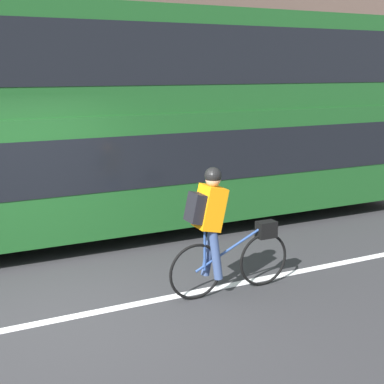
% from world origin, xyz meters
% --- Properties ---
extents(ground_plane, '(80.00, 80.00, 0.00)m').
position_xyz_m(ground_plane, '(0.00, 0.00, 0.00)').
color(ground_plane, '#2D2D30').
extents(road_center_line, '(50.00, 0.14, 0.01)m').
position_xyz_m(road_center_line, '(0.00, -0.09, 0.00)').
color(road_center_line, silver).
rests_on(road_center_line, ground_plane).
extents(bus, '(9.86, 2.55, 3.81)m').
position_xyz_m(bus, '(2.60, 3.00, 2.10)').
color(bus, black).
rests_on(bus, ground_plane).
extents(cyclist_on_bike, '(1.74, 0.32, 1.68)m').
position_xyz_m(cyclist_on_bike, '(1.96, -0.27, 0.90)').
color(cyclist_on_bike, black).
rests_on(cyclist_on_bike, ground_plane).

